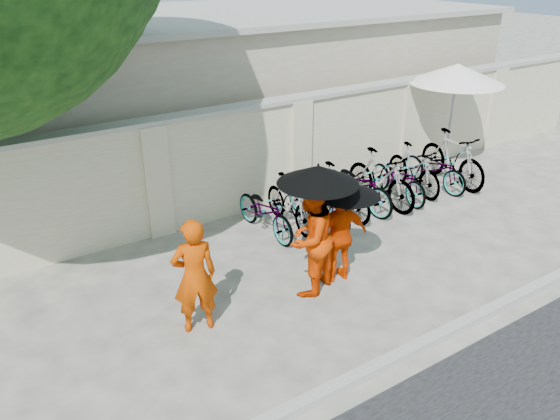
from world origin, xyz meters
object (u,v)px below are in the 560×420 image
monk_right (340,236)px  monk_center (310,238)px  monk_left (194,276)px  patio_umbrella (457,75)px

monk_right → monk_center: bearing=13.4°
monk_left → patio_umbrella: patio_umbrella is taller
monk_right → monk_left: bearing=9.9°
monk_left → monk_center: bearing=-169.5°
monk_center → monk_right: bearing=158.4°
monk_right → patio_umbrella: bearing=-143.8°
monk_left → monk_right: (2.35, -0.06, -0.07)m
monk_center → patio_umbrella: bearing=179.1°
monk_left → monk_right: monk_left is taller
monk_left → monk_center: size_ratio=0.92×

